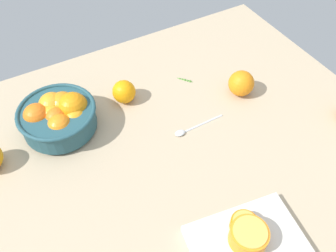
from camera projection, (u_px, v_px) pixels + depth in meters
The scene contains 9 objects.
ground_plane at pixel (164, 153), 101.69cm from camera, with size 133.15×103.63×3.00cm, color tan.
fruit_bowl at pixel (59, 116), 102.08cm from camera, with size 22.41×22.41×11.03cm.
cutting_board at pixel (246, 242), 81.82cm from camera, with size 25.78×16.85×2.25cm, color beige.
orange_half_0 at pixel (244, 224), 81.79cm from camera, with size 6.44×6.44×3.14cm.
orange_half_1 at pixel (249, 236), 79.24cm from camera, with size 8.71×8.71×4.62cm.
loose_orange_0 at pixel (241, 83), 112.66cm from camera, with size 8.22×8.22×8.22cm, color orange.
loose_orange_3 at pixel (124, 92), 110.80cm from camera, with size 7.31×7.31×7.31cm, color orange.
spoon at pixel (191, 128), 105.30cm from camera, with size 16.61×2.29×1.00cm.
herb_sprig_1 at pixel (186, 80), 119.47cm from camera, with size 3.69×4.41×0.97cm.
Camera 1 is at (-28.39, -53.63, 80.47)cm, focal length 38.07 mm.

